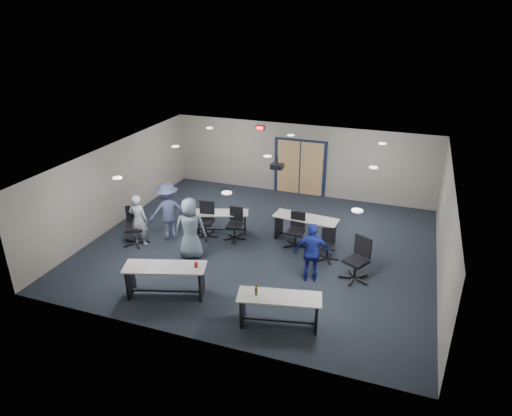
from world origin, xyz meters
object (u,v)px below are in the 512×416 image
(table_front_right, at_px, (279,305))
(person_back, at_px, (168,211))
(chair_back_d, at_px, (328,245))
(table_back_right, at_px, (305,225))
(chair_back_c, at_px, (296,231))
(chair_loose_right, at_px, (356,260))
(table_back_left, at_px, (221,219))
(person_gray, at_px, (138,220))
(chair_back_b, at_px, (234,224))
(person_plaid, at_px, (190,228))
(person_navy, at_px, (312,253))
(table_front_left, at_px, (166,275))
(chair_loose_left, at_px, (134,227))
(chair_back_a, at_px, (205,221))

(table_front_right, bearing_deg, person_back, 134.29)
(chair_back_d, bearing_deg, table_back_right, 123.95)
(chair_back_c, xyz_separation_m, chair_loose_right, (1.95, -1.22, 0.06))
(table_back_left, relative_size, chair_loose_right, 1.51)
(chair_loose_right, relative_size, person_gray, 0.73)
(chair_loose_right, xyz_separation_m, person_back, (-5.78, 0.46, 0.32))
(chair_back_b, distance_m, chair_loose_right, 4.00)
(chair_back_c, bearing_deg, chair_back_d, -22.17)
(table_back_right, bearing_deg, person_back, -157.84)
(person_plaid, height_order, person_navy, person_plaid)
(table_front_left, distance_m, chair_loose_left, 3.04)
(person_navy, bearing_deg, table_back_right, -85.43)
(table_back_left, distance_m, chair_back_b, 0.66)
(table_front_right, distance_m, chair_loose_left, 5.68)
(chair_loose_right, bearing_deg, person_navy, -131.44)
(table_front_left, height_order, person_back, person_back)
(chair_back_c, bearing_deg, person_back, -168.35)
(table_front_right, height_order, chair_loose_left, chair_loose_left)
(table_front_right, bearing_deg, chair_back_a, 123.13)
(table_back_left, height_order, person_gray, person_gray)
(chair_back_a, height_order, chair_back_b, chair_back_a)
(table_front_right, bearing_deg, table_back_right, 83.57)
(table_back_left, xyz_separation_m, chair_back_b, (0.57, -0.32, 0.03))
(chair_loose_left, height_order, chair_loose_right, chair_loose_right)
(person_gray, height_order, person_navy, person_navy)
(chair_loose_right, relative_size, person_plaid, 0.66)
(table_front_right, xyz_separation_m, person_plaid, (-3.27, 2.13, 0.37))
(chair_loose_left, relative_size, person_navy, 0.71)
(chair_back_d, height_order, person_navy, person_navy)
(chair_loose_left, relative_size, person_back, 0.63)
(chair_back_a, bearing_deg, chair_loose_right, -19.12)
(table_front_left, distance_m, person_plaid, 1.99)
(chair_back_b, distance_m, person_navy, 3.14)
(table_front_left, relative_size, chair_back_d, 2.29)
(table_front_right, relative_size, chair_back_c, 1.85)
(chair_back_d, bearing_deg, chair_back_b, 164.28)
(table_back_right, bearing_deg, chair_back_b, -158.20)
(chair_loose_left, bearing_deg, chair_back_d, -16.87)
(table_front_left, distance_m, table_back_right, 4.71)
(table_front_right, bearing_deg, chair_back_c, 87.06)
(chair_back_d, height_order, person_back, person_back)
(person_plaid, bearing_deg, table_front_right, 127.03)
(person_gray, height_order, person_plaid, person_plaid)
(chair_back_a, distance_m, chair_loose_right, 4.84)
(table_back_right, relative_size, chair_back_c, 1.89)
(table_front_right, xyz_separation_m, chair_back_b, (-2.51, 3.53, -0.02))
(table_back_right, xyz_separation_m, chair_back_d, (0.88, -0.91, -0.08))
(table_back_right, relative_size, person_back, 1.09)
(person_navy, relative_size, person_back, 0.89)
(table_back_left, xyz_separation_m, table_back_right, (2.66, 0.31, 0.07))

